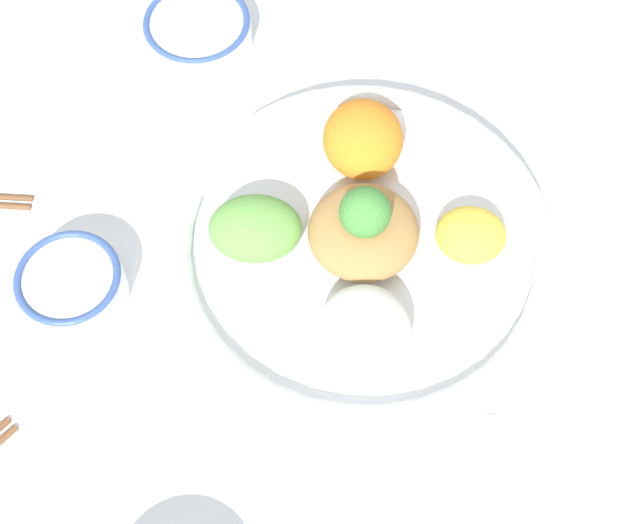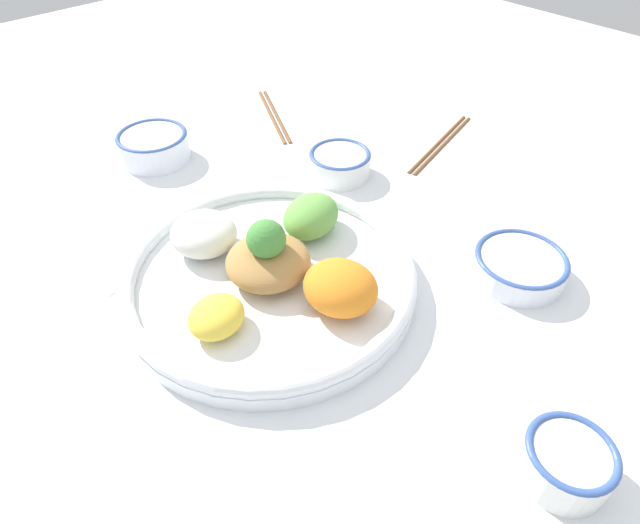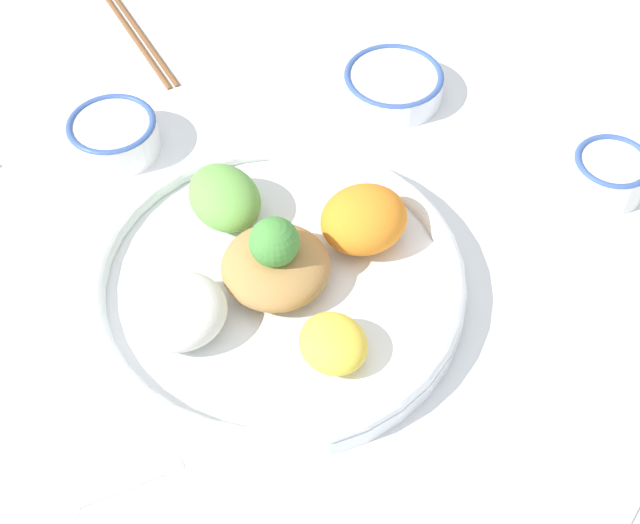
# 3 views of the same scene
# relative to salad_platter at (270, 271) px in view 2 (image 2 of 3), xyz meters

# --- Properties ---
(ground_plane) EXTENTS (2.40, 2.40, 0.00)m
(ground_plane) POSITION_rel_salad_platter_xyz_m (-0.03, 0.02, -0.02)
(ground_plane) COLOR white
(salad_platter) EXTENTS (0.36, 0.36, 0.10)m
(salad_platter) POSITION_rel_salad_platter_xyz_m (0.00, 0.00, 0.00)
(salad_platter) COLOR white
(salad_platter) RESTS_ON ground_plane
(sauce_bowl_red) EXTENTS (0.12, 0.12, 0.03)m
(sauce_bowl_red) POSITION_rel_salad_platter_xyz_m (0.20, 0.24, -0.01)
(sauce_bowl_red) COLOR white
(sauce_bowl_red) RESTS_ON ground_plane
(rice_bowl_blue) EXTENTS (0.11, 0.11, 0.05)m
(rice_bowl_blue) POSITION_rel_salad_platter_xyz_m (-0.37, 0.05, 0.00)
(rice_bowl_blue) COLOR white
(rice_bowl_blue) RESTS_ON ground_plane
(sauce_bowl_dark) EXTENTS (0.08, 0.08, 0.04)m
(sauce_bowl_dark) POSITION_rel_salad_platter_xyz_m (0.37, 0.04, -0.00)
(sauce_bowl_dark) COLOR white
(sauce_bowl_dark) RESTS_ON ground_plane
(sauce_bowl_far) EXTENTS (0.10, 0.10, 0.04)m
(sauce_bowl_far) POSITION_rel_salad_platter_xyz_m (-0.12, 0.24, -0.00)
(sauce_bowl_far) COLOR white
(sauce_bowl_far) RESTS_ON ground_plane
(chopsticks_pair_near) EXTENTS (0.07, 0.23, 0.01)m
(chopsticks_pair_near) POSITION_rel_salad_platter_xyz_m (-0.07, 0.44, -0.02)
(chopsticks_pair_near) COLOR brown
(chopsticks_pair_near) RESTS_ON ground_plane
(chopsticks_pair_far) EXTENTS (0.20, 0.11, 0.01)m
(chopsticks_pair_far) POSITION_rel_salad_platter_xyz_m (-0.35, 0.29, -0.02)
(chopsticks_pair_far) COLOR brown
(chopsticks_pair_far) RESTS_ON ground_plane
(serving_spoon_main) EXTENTS (0.13, 0.04, 0.01)m
(serving_spoon_main) POSITION_rel_salad_platter_xyz_m (-0.20, -0.17, -0.02)
(serving_spoon_main) COLOR white
(serving_spoon_main) RESTS_ON ground_plane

